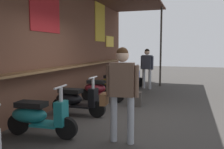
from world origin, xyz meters
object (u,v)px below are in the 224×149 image
(scooter_black, at_px, (75,100))
(shopper_with_handbag, at_px, (121,85))
(shopper_browsing, at_px, (147,64))
(scooter_yellow, at_px, (115,82))
(scooter_maroon, at_px, (100,89))
(scooter_teal, at_px, (37,116))
(merchandise_crate, at_px, (136,99))
(scooter_blue, at_px, (126,77))

(scooter_black, xyz_separation_m, shopper_with_handbag, (-1.31, -1.55, 0.61))
(shopper_browsing, bearing_deg, scooter_black, 2.67)
(shopper_with_handbag, bearing_deg, scooter_yellow, -166.87)
(scooter_maroon, height_order, shopper_with_handbag, shopper_with_handbag)
(scooter_yellow, distance_m, shopper_with_handbag, 4.82)
(scooter_teal, height_order, shopper_with_handbag, shopper_with_handbag)
(shopper_browsing, bearing_deg, scooter_yellow, -21.50)
(shopper_with_handbag, distance_m, shopper_browsing, 5.86)
(scooter_maroon, relative_size, merchandise_crate, 3.48)
(scooter_yellow, distance_m, scooter_blue, 1.68)
(shopper_browsing, height_order, merchandise_crate, shopper_browsing)
(scooter_teal, distance_m, scooter_blue, 6.41)
(scooter_maroon, height_order, merchandise_crate, scooter_maroon)
(scooter_maroon, distance_m, scooter_yellow, 1.52)
(scooter_maroon, bearing_deg, shopper_with_handbag, -61.37)
(scooter_black, bearing_deg, scooter_blue, 90.64)
(scooter_black, distance_m, scooter_yellow, 3.21)
(scooter_black, height_order, shopper_with_handbag, shopper_with_handbag)
(scooter_yellow, relative_size, scooter_blue, 1.00)
(shopper_browsing, bearing_deg, scooter_maroon, -4.07)
(shopper_with_handbag, xyz_separation_m, merchandise_crate, (2.75, 0.34, -0.80))
(scooter_maroon, bearing_deg, merchandise_crate, -10.18)
(scooter_maroon, bearing_deg, scooter_black, -88.66)
(shopper_with_handbag, bearing_deg, merchandise_crate, -178.67)
(shopper_with_handbag, relative_size, shopper_browsing, 1.01)
(scooter_black, height_order, scooter_blue, same)
(scooter_black, xyz_separation_m, merchandise_crate, (1.45, -1.20, -0.19))
(scooter_blue, height_order, merchandise_crate, scooter_blue)
(scooter_black, distance_m, merchandise_crate, 1.89)
(scooter_teal, xyz_separation_m, scooter_maroon, (3.21, 0.00, 0.00))
(scooter_maroon, bearing_deg, scooter_teal, -88.66)
(scooter_teal, xyz_separation_m, scooter_black, (1.52, 0.00, 0.00))
(scooter_teal, bearing_deg, scooter_blue, 86.23)
(shopper_browsing, bearing_deg, merchandise_crate, 19.20)
(shopper_with_handbag, bearing_deg, scooter_teal, -87.98)
(scooter_blue, height_order, shopper_browsing, shopper_browsing)
(scooter_blue, bearing_deg, merchandise_crate, -75.06)
(scooter_teal, height_order, shopper_browsing, shopper_browsing)
(scooter_yellow, bearing_deg, merchandise_crate, -51.89)
(scooter_maroon, bearing_deg, scooter_blue, 91.34)
(scooter_teal, xyz_separation_m, scooter_yellow, (4.73, -0.00, 0.00))
(scooter_yellow, bearing_deg, scooter_black, -86.20)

